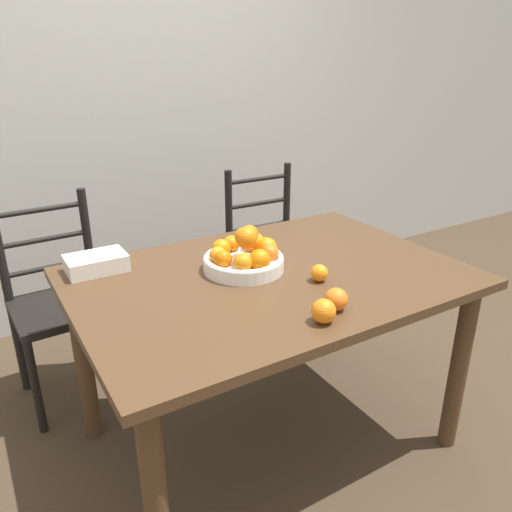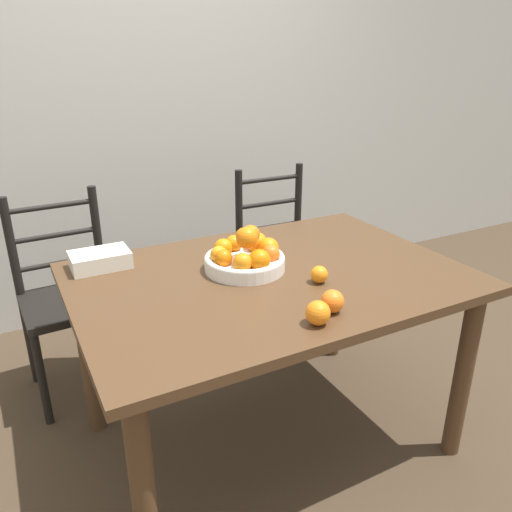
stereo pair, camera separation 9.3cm
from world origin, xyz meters
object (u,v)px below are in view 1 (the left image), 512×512
at_px(fruit_bowl, 245,256).
at_px(orange_loose_2, 336,299).
at_px(orange_loose_1, 324,311).
at_px(book_stack, 96,263).
at_px(chair_left, 61,305).
at_px(orange_loose_0, 319,273).
at_px(chair_right, 271,257).

distance_m(fruit_bowl, orange_loose_2, 0.43).
bearing_deg(orange_loose_1, book_stack, 123.00).
distance_m(orange_loose_2, chair_left, 1.34).
xyz_separation_m(orange_loose_2, book_stack, (-0.57, 0.70, -0.01)).
bearing_deg(book_stack, orange_loose_0, -37.40).
bearing_deg(orange_loose_2, orange_loose_1, -152.92).
relative_size(orange_loose_2, chair_left, 0.08).
relative_size(orange_loose_0, chair_right, 0.07).
xyz_separation_m(orange_loose_0, book_stack, (-0.66, 0.50, 0.00)).
bearing_deg(chair_right, orange_loose_2, -112.04).
distance_m(orange_loose_0, chair_right, 1.05).
xyz_separation_m(orange_loose_0, orange_loose_2, (-0.09, -0.20, 0.01)).
bearing_deg(book_stack, orange_loose_2, -51.03).
bearing_deg(chair_right, orange_loose_0, -111.87).
bearing_deg(fruit_bowl, orange_loose_1, -89.54).
xyz_separation_m(orange_loose_0, orange_loose_1, (-0.17, -0.24, 0.01)).
height_order(fruit_bowl, orange_loose_2, fruit_bowl).
bearing_deg(orange_loose_1, chair_right, 64.18).
xyz_separation_m(chair_left, chair_right, (1.14, 0.00, 0.00)).
xyz_separation_m(orange_loose_1, chair_right, (0.56, 1.16, -0.34)).
relative_size(orange_loose_1, orange_loose_2, 1.02).
bearing_deg(orange_loose_2, book_stack, 128.97).
height_order(orange_loose_1, orange_loose_2, orange_loose_1).
distance_m(fruit_bowl, chair_right, 0.96).
relative_size(orange_loose_1, chair_right, 0.08).
distance_m(orange_loose_2, chair_right, 1.26).
distance_m(fruit_bowl, chair_left, 0.96).
bearing_deg(fruit_bowl, book_stack, 150.00).
bearing_deg(fruit_bowl, chair_right, 50.69).
bearing_deg(orange_loose_0, orange_loose_2, -113.90).
height_order(fruit_bowl, chair_right, same).
relative_size(orange_loose_0, book_stack, 0.29).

